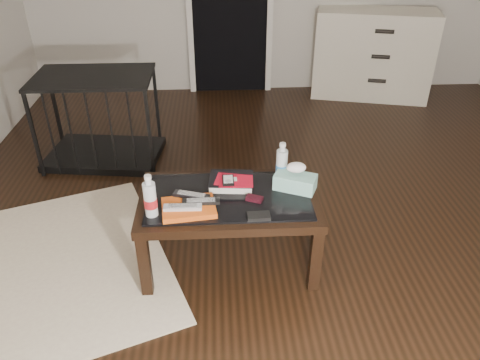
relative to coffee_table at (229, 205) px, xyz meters
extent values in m
plane|color=black|center=(0.51, 0.42, -0.40)|extent=(5.00, 5.00, 0.00)
cube|color=black|center=(-0.46, -0.26, -0.20)|extent=(0.06, 0.06, 0.40)
cube|color=black|center=(0.46, -0.26, -0.20)|extent=(0.06, 0.06, 0.40)
cube|color=black|center=(-0.46, 0.26, -0.20)|extent=(0.06, 0.06, 0.40)
cube|color=black|center=(0.46, 0.26, -0.20)|extent=(0.06, 0.06, 0.40)
cube|color=black|center=(0.00, 0.00, 0.03)|extent=(1.00, 0.60, 0.05)
cube|color=black|center=(0.00, 0.00, 0.06)|extent=(0.90, 0.50, 0.01)
cube|color=beige|center=(1.61, 2.65, 0.05)|extent=(1.28, 0.77, 0.90)
cylinder|color=black|center=(1.61, 2.39, -0.15)|extent=(0.18, 0.08, 0.04)
cylinder|color=black|center=(1.61, 2.39, 0.10)|extent=(0.18, 0.08, 0.04)
cylinder|color=black|center=(1.61, 2.39, 0.35)|extent=(0.18, 0.08, 0.04)
cube|color=black|center=(-1.00, 1.34, -0.37)|extent=(0.97, 0.71, 0.06)
cube|color=black|center=(-1.00, 1.34, 0.30)|extent=(0.97, 0.71, 0.02)
cube|color=black|center=(-1.43, 1.06, -0.05)|extent=(0.03, 0.03, 0.70)
cube|color=black|center=(-0.57, 1.06, -0.05)|extent=(0.03, 0.03, 0.70)
cube|color=black|center=(-1.43, 1.62, -0.05)|extent=(0.03, 0.03, 0.70)
cube|color=black|center=(-0.57, 1.62, -0.05)|extent=(0.03, 0.03, 0.70)
cube|color=#D55214|center=(-0.22, -0.13, 0.08)|extent=(0.30, 0.24, 0.03)
cube|color=#B4B4B9|center=(-0.24, -0.16, 0.11)|extent=(0.20, 0.05, 0.02)
cube|color=black|center=(-0.15, -0.11, 0.11)|extent=(0.20, 0.05, 0.02)
cube|color=black|center=(-0.20, -0.05, 0.11)|extent=(0.21, 0.11, 0.02)
cube|color=black|center=(0.02, 0.11, 0.09)|extent=(0.27, 0.22, 0.05)
cube|color=#B60C20|center=(0.03, 0.09, 0.11)|extent=(0.21, 0.17, 0.01)
cube|color=black|center=(0.00, 0.07, 0.12)|extent=(0.06, 0.10, 0.02)
cube|color=black|center=(0.14, -0.05, 0.08)|extent=(0.10, 0.08, 0.02)
cube|color=black|center=(0.15, -0.22, 0.07)|extent=(0.12, 0.07, 0.02)
cylinder|color=silver|center=(-0.41, -0.16, 0.18)|extent=(0.08, 0.08, 0.24)
cylinder|color=silver|center=(0.31, 0.16, 0.18)|extent=(0.08, 0.08, 0.24)
cube|color=teal|center=(0.38, 0.05, 0.11)|extent=(0.26, 0.20, 0.09)
camera|label=1|loc=(-0.05, -2.17, 1.50)|focal=35.00mm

